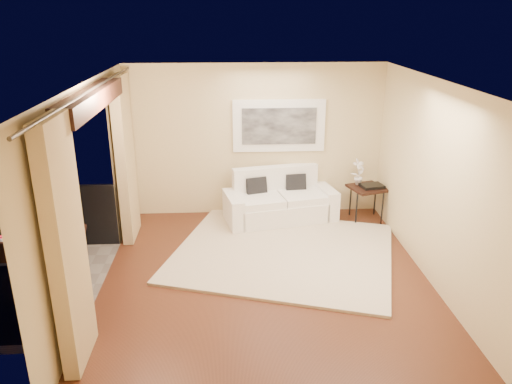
{
  "coord_description": "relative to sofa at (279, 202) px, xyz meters",
  "views": [
    {
      "loc": [
        -0.49,
        -6.1,
        3.53
      ],
      "look_at": [
        -0.1,
        0.67,
        1.05
      ],
      "focal_mm": 35.0,
      "sensor_mm": 36.0,
      "label": 1
    }
  ],
  "objects": [
    {
      "name": "floor",
      "position": [
        -0.39,
        -2.09,
        -0.32
      ],
      "size": [
        5.0,
        5.0,
        0.0
      ],
      "primitive_type": "plane",
      "color": "#542A18",
      "rests_on": "ground"
    },
    {
      "name": "room_shell",
      "position": [
        -2.52,
        -2.09,
        2.2
      ],
      "size": [
        5.0,
        6.4,
        5.0
      ],
      "color": "white",
      "rests_on": "ground"
    },
    {
      "name": "balcony",
      "position": [
        -3.7,
        -2.09,
        -0.15
      ],
      "size": [
        1.81,
        2.6,
        1.17
      ],
      "color": "#605B56",
      "rests_on": "ground"
    },
    {
      "name": "curtains",
      "position": [
        -2.5,
        -2.09,
        1.01
      ],
      "size": [
        0.16,
        4.8,
        2.64
      ],
      "color": "tan",
      "rests_on": "ground"
    },
    {
      "name": "artwork",
      "position": [
        0.01,
        0.38,
        1.3
      ],
      "size": [
        1.62,
        0.07,
        0.92
      ],
      "color": "white",
      "rests_on": "room_shell"
    },
    {
      "name": "rug",
      "position": [
        -0.06,
        -1.32,
        -0.3
      ],
      "size": [
        3.92,
        3.65,
        0.04
      ],
      "primitive_type": "cube",
      "rotation": [
        0.0,
        0.0,
        -0.31
      ],
      "color": "beige",
      "rests_on": "floor"
    },
    {
      "name": "sofa",
      "position": [
        0.0,
        0.0,
        0.0
      ],
      "size": [
        2.04,
        1.2,
        0.92
      ],
      "rotation": [
        0.0,
        0.0,
        0.21
      ],
      "color": "white",
      "rests_on": "floor"
    },
    {
      "name": "side_table",
      "position": [
        1.54,
        -0.09,
        0.23
      ],
      "size": [
        0.71,
        0.71,
        0.62
      ],
      "rotation": [
        0.0,
        0.0,
        0.31
      ],
      "color": "black",
      "rests_on": "floor"
    },
    {
      "name": "tray",
      "position": [
        1.61,
        -0.11,
        0.32
      ],
      "size": [
        0.43,
        0.35,
        0.05
      ],
      "primitive_type": "cube",
      "rotation": [
        0.0,
        0.0,
        0.21
      ],
      "color": "black",
      "rests_on": "side_table"
    },
    {
      "name": "orchid",
      "position": [
        1.4,
        0.04,
        0.53
      ],
      "size": [
        0.3,
        0.27,
        0.47
      ],
      "primitive_type": "imported",
      "rotation": [
        0.0,
        0.0,
        0.52
      ],
      "color": "white",
      "rests_on": "side_table"
    },
    {
      "name": "balcony_chair_far",
      "position": [
        -3.21,
        -1.49,
        0.26
      ],
      "size": [
        0.49,
        0.5,
        1.01
      ],
      "rotation": [
        0.0,
        0.0,
        3.29
      ],
      "color": "black",
      "rests_on": "balcony"
    },
    {
      "name": "candle",
      "position": [
        -3.76,
        -2.28,
        0.48
      ],
      "size": [
        0.06,
        0.06,
        0.07
      ],
      "primitive_type": "cylinder",
      "color": "red",
      "rests_on": "bistro_table"
    },
    {
      "name": "glass_a",
      "position": [
        -3.69,
        -2.5,
        0.51
      ],
      "size": [
        0.06,
        0.06,
        0.12
      ],
      "primitive_type": "cylinder",
      "color": "silver",
      "rests_on": "bistro_table"
    },
    {
      "name": "glass_b",
      "position": [
        -3.67,
        -2.36,
        0.51
      ],
      "size": [
        0.06,
        0.06,
        0.12
      ],
      "primitive_type": "cylinder",
      "color": "silver",
      "rests_on": "bistro_table"
    }
  ]
}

